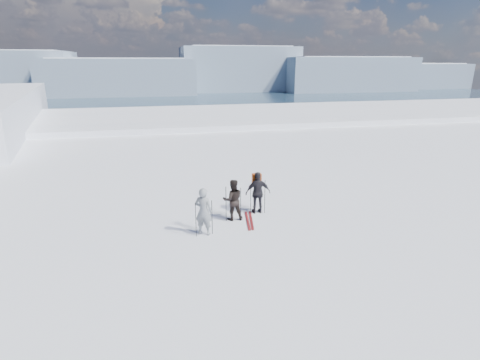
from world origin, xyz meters
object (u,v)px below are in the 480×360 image
at_px(skier_grey, 204,211).
at_px(skis_loose, 249,220).
at_px(skier_dark, 233,200).
at_px(skier_pack, 258,193).

height_order(skier_grey, skis_loose, skier_grey).
height_order(skier_dark, skis_loose, skier_dark).
bearing_deg(skis_loose, skier_dark, 154.38).
relative_size(skier_dark, skier_pack, 0.94).
bearing_deg(skier_pack, skis_loose, 56.19).
distance_m(skier_dark, skis_loose, 1.00).
height_order(skier_grey, skier_dark, skier_grey).
bearing_deg(skier_dark, skis_loose, 156.67).
distance_m(skier_grey, skier_pack, 2.72).
bearing_deg(skis_loose, skier_pack, 54.06).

